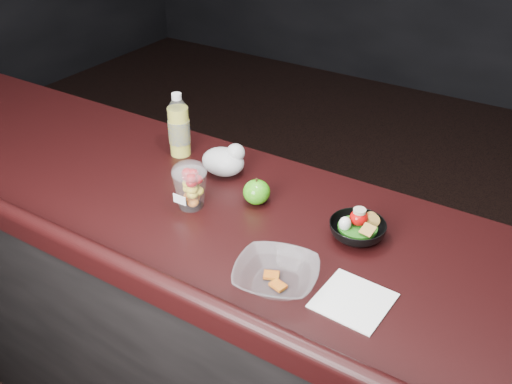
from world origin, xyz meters
TOP-DOWN VIEW (x-y plane):
  - counter at (0.00, 0.30)m, footprint 4.06×0.71m
  - lemonade_bottle at (-0.41, 0.50)m, footprint 0.07×0.07m
  - fruit_cup at (-0.18, 0.26)m, footprint 0.10×0.10m
  - green_apple at (-0.04, 0.38)m, footprint 0.08×0.08m
  - plastic_bag at (-0.21, 0.47)m, footprint 0.14×0.11m
  - snack_bowl at (0.28, 0.38)m, footprint 0.19×0.19m
  - takeout_bowl at (0.19, 0.11)m, footprint 0.25×0.25m
  - paper_napkin at (0.37, 0.15)m, footprint 0.17×0.17m

SIDE VIEW (x-z plane):
  - counter at x=0.00m, z-range 0.00..1.02m
  - paper_napkin at x=0.37m, z-range 1.02..1.02m
  - takeout_bowl at x=0.19m, z-range 1.02..1.07m
  - snack_bowl at x=0.28m, z-range 1.01..1.09m
  - green_apple at x=-0.04m, z-range 1.02..1.10m
  - plastic_bag at x=-0.21m, z-range 1.01..1.12m
  - fruit_cup at x=-0.18m, z-range 1.02..1.16m
  - lemonade_bottle at x=-0.41m, z-range 1.00..1.22m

